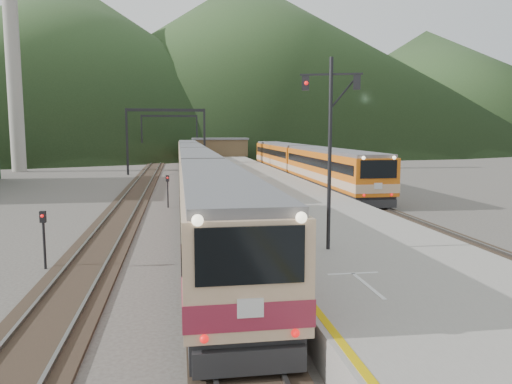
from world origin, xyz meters
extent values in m
cube|color=black|center=(0.00, 40.00, 0.06)|extent=(2.60, 200.00, 0.12)
cube|color=slate|center=(-0.72, 40.00, 0.16)|extent=(0.10, 200.00, 0.14)
cube|color=slate|center=(0.72, 40.00, 0.16)|extent=(0.10, 200.00, 0.14)
cube|color=black|center=(-5.00, 40.00, 0.06)|extent=(2.60, 200.00, 0.12)
cube|color=slate|center=(-5.72, 40.00, 0.16)|extent=(0.10, 200.00, 0.14)
cube|color=slate|center=(-4.28, 40.00, 0.16)|extent=(0.10, 200.00, 0.14)
cube|color=black|center=(11.50, 40.00, 0.06)|extent=(2.60, 200.00, 0.12)
cube|color=slate|center=(10.78, 40.00, 0.16)|extent=(0.10, 200.00, 0.14)
cube|color=slate|center=(12.22, 40.00, 0.16)|extent=(0.10, 200.00, 0.14)
cube|color=gray|center=(5.60, 38.00, 0.50)|extent=(8.00, 100.00, 1.00)
cube|color=black|center=(-7.50, 55.00, 4.00)|extent=(0.25, 0.25, 8.00)
cube|color=black|center=(1.80, 55.00, 4.00)|extent=(0.25, 0.25, 8.00)
cube|color=black|center=(-2.85, 55.00, 7.80)|extent=(9.30, 0.22, 0.35)
cube|color=black|center=(-7.50, 80.00, 4.00)|extent=(0.25, 0.25, 8.00)
cube|color=black|center=(1.80, 80.00, 4.00)|extent=(0.25, 0.25, 8.00)
cube|color=black|center=(-2.85, 80.00, 7.80)|extent=(9.30, 0.22, 0.35)
cylinder|color=#9E998E|center=(-22.00, 62.00, 15.00)|extent=(1.80, 1.80, 30.00)
cube|color=brown|center=(5.60, 78.00, 2.40)|extent=(9.00, 4.00, 2.80)
cube|color=slate|center=(5.60, 78.00, 3.95)|extent=(9.40, 4.40, 0.30)
cone|color=#28401F|center=(-40.00, 190.00, 30.00)|extent=(180.00, 180.00, 60.00)
cone|color=#28401F|center=(30.00, 230.00, 37.50)|extent=(220.00, 220.00, 75.00)
cone|color=#28401F|center=(110.00, 210.00, 25.00)|extent=(160.00, 160.00, 50.00)
cube|color=tan|center=(0.00, 11.99, 1.90)|extent=(2.74, 18.41, 3.34)
cube|color=tan|center=(0.00, 30.90, 1.90)|extent=(2.74, 18.41, 3.34)
cube|color=tan|center=(0.00, 49.81, 1.90)|extent=(2.74, 18.41, 3.34)
cube|color=tan|center=(0.00, 68.72, 1.90)|extent=(2.74, 18.41, 3.34)
cube|color=#D26312|center=(11.50, 34.15, 2.09)|extent=(3.05, 20.52, 3.73)
cube|color=#D26312|center=(11.50, 55.17, 2.09)|extent=(3.05, 20.52, 3.73)
cylinder|color=black|center=(3.99, 10.39, 4.46)|extent=(0.14, 0.14, 6.91)
cube|color=black|center=(3.99, 10.39, 7.31)|extent=(2.11, 0.77, 0.07)
cube|color=black|center=(3.14, 10.68, 7.01)|extent=(0.29, 0.25, 0.50)
cube|color=black|center=(4.84, 10.11, 7.01)|extent=(0.29, 0.25, 0.50)
cylinder|color=black|center=(-2.19, 27.92, 1.00)|extent=(0.10, 0.10, 2.00)
cube|color=black|center=(-2.19, 27.92, 2.05)|extent=(0.25, 0.21, 0.45)
cylinder|color=black|center=(-6.59, 12.93, 1.00)|extent=(0.10, 0.10, 2.00)
cube|color=black|center=(-6.59, 12.93, 2.05)|extent=(0.23, 0.18, 0.45)
camera|label=1|loc=(-1.40, -6.96, 5.34)|focal=35.00mm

